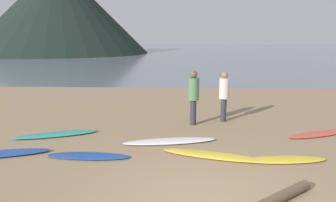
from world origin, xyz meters
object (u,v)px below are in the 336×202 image
object	(u,v)px
surfboard_6	(320,134)
person_1	(224,92)
surfboard_5	(284,160)
driftwood_log	(274,200)
person_0	(194,93)
surfboard_4	(214,155)
surfboard_2	(89,156)
surfboard_3	(170,141)
surfboard_1	(56,134)

from	to	relation	value
surfboard_6	person_1	xyz separation A→B (m)	(-2.69, 1.46, 0.98)
surfboard_5	driftwood_log	xyz separation A→B (m)	(-0.79, -2.06, 0.05)
person_0	person_1	size ratio (longest dim) A/B	1.04
surfboard_4	surfboard_5	bearing A→B (deg)	9.41
surfboard_2	surfboard_5	world-z (taller)	surfboard_5
person_1	surfboard_2	bearing A→B (deg)	78.11
person_1	driftwood_log	size ratio (longest dim) A/B	0.87
surfboard_5	surfboard_3	bearing A→B (deg)	150.51
surfboard_1	surfboard_4	xyz separation A→B (m)	(4.47, -1.50, -0.00)
surfboard_1	surfboard_5	distance (m)	6.33
person_0	driftwood_log	world-z (taller)	person_0
person_1	surfboard_5	bearing A→B (deg)	139.15
surfboard_4	driftwood_log	xyz separation A→B (m)	(0.83, -2.25, 0.05)
surfboard_6	surfboard_1	bearing A→B (deg)	159.89
surfboard_1	surfboard_6	distance (m)	7.81
surfboard_2	surfboard_4	xyz separation A→B (m)	(3.03, 0.15, 0.01)
surfboard_6	surfboard_2	bearing A→B (deg)	174.85
surfboard_1	surfboard_3	size ratio (longest dim) A/B	0.91
person_0	person_1	bearing A→B (deg)	95.23
surfboard_2	surfboard_5	size ratio (longest dim) A/B	1.01
surfboard_5	surfboard_6	bearing A→B (deg)	46.20
surfboard_4	driftwood_log	world-z (taller)	driftwood_log
surfboard_5	person_1	bearing A→B (deg)	99.79
surfboard_4	surfboard_6	world-z (taller)	surfboard_4
surfboard_6	driftwood_log	bearing A→B (deg)	-144.11
surfboard_3	surfboard_6	distance (m)	4.53
surfboard_1	surfboard_6	world-z (taller)	surfboard_1
surfboard_5	driftwood_log	size ratio (longest dim) A/B	1.02
surfboard_5	person_0	bearing A→B (deg)	117.58
surfboard_6	person_1	world-z (taller)	person_1
surfboard_3	surfboard_6	size ratio (longest dim) A/B	1.12
surfboard_2	surfboard_6	bearing A→B (deg)	19.81
driftwood_log	surfboard_1	bearing A→B (deg)	144.74
surfboard_3	person_0	xyz separation A→B (m)	(0.69, 1.92, 1.01)
surfboard_2	person_0	bearing A→B (deg)	51.18
surfboard_4	driftwood_log	size ratio (longest dim) A/B	1.29
surfboard_5	surfboard_4	bearing A→B (deg)	167.70
person_0	surfboard_6	bearing A→B (deg)	56.02
surfboard_2	driftwood_log	world-z (taller)	driftwood_log
surfboard_2	surfboard_6	size ratio (longest dim) A/B	0.89
person_1	surfboard_1	bearing A→B (deg)	54.51
surfboard_4	surfboard_5	world-z (taller)	surfboard_4
surfboard_4	person_0	distance (m)	3.14
surfboard_4	person_1	bearing A→B (deg)	95.70
surfboard_5	person_1	size ratio (longest dim) A/B	1.17
surfboard_2	surfboard_5	xyz separation A→B (m)	(4.65, -0.05, 0.01)
surfboard_2	surfboard_1	bearing A→B (deg)	132.73
driftwood_log	surfboard_5	bearing A→B (deg)	69.01
surfboard_6	driftwood_log	distance (m)	4.89
surfboard_2	person_1	xyz separation A→B (m)	(3.67, 3.57, 0.98)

